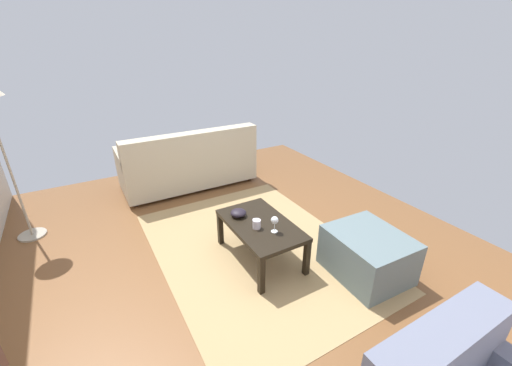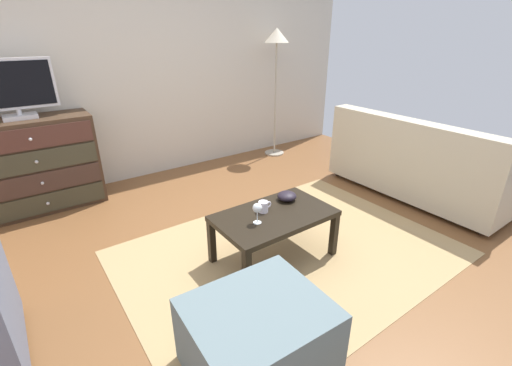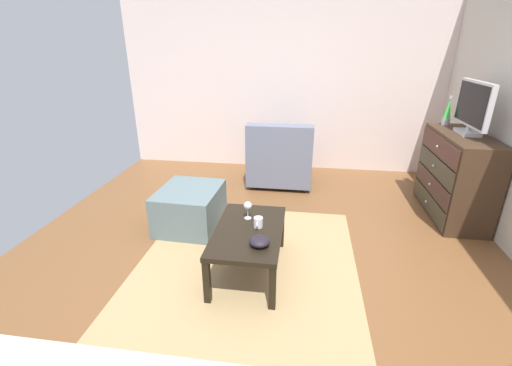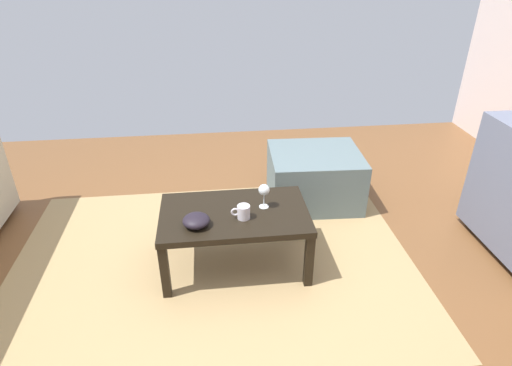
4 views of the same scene
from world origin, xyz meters
name	(u,v)px [view 4 (image 4 of 4)]	position (x,y,z in m)	size (l,w,h in m)	color
ground_plane	(247,283)	(0.00, 0.00, -0.03)	(5.96, 4.89, 0.05)	brown
area_rug	(214,262)	(0.20, -0.20, 0.00)	(2.60, 1.90, 0.01)	tan
coffee_table	(234,219)	(0.06, -0.17, 0.35)	(0.90, 0.54, 0.40)	black
wine_glass	(264,191)	(-0.13, -0.20, 0.52)	(0.07, 0.07, 0.16)	silver
mug	(243,212)	(0.01, -0.09, 0.45)	(0.11, 0.08, 0.08)	silver
bowl_decorative	(196,221)	(0.28, -0.05, 0.44)	(0.16, 0.16, 0.07)	black
ottoman	(314,177)	(-0.63, -0.90, 0.21)	(0.70, 0.60, 0.42)	slate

